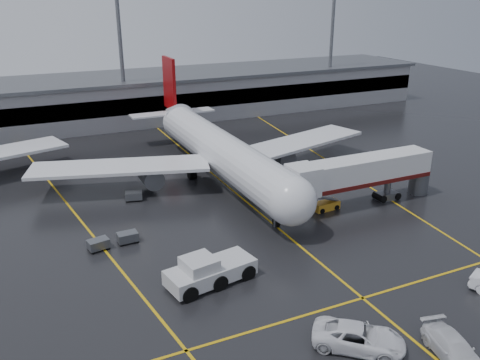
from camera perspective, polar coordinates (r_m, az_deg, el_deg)
name	(u,v)px	position (r m, az deg, el deg)	size (l,w,h in m)	color
ground	(248,203)	(60.41, 0.92, -2.66)	(220.00, 220.00, 0.00)	black
apron_line_centre	(248,203)	(60.40, 0.92, -2.65)	(0.25, 90.00, 0.02)	gold
apron_line_stop	(363,298)	(44.02, 13.80, -12.93)	(60.00, 0.25, 0.02)	gold
apron_line_left	(65,201)	(64.63, -19.33, -2.27)	(0.25, 70.00, 0.02)	gold
apron_line_right	(326,160)	(77.09, 9.78, 2.30)	(0.25, 70.00, 0.02)	gold
terminal	(144,97)	(102.66, -10.93, 9.32)	(122.00, 19.00, 8.60)	gray
light_mast_mid	(121,48)	(94.35, -13.44, 14.41)	(3.00, 1.20, 25.45)	#595B60
light_mast_right	(332,39)	(112.50, 10.41, 15.56)	(3.00, 1.20, 25.45)	#595B60
main_airliner	(217,148)	(67.28, -2.66, 3.62)	(48.80, 45.60, 14.10)	silver
jet_bridge	(362,174)	(60.25, 13.70, 0.68)	(19.90, 3.40, 6.05)	silver
pushback_tractor	(208,272)	(44.28, -3.61, -10.38)	(8.33, 4.61, 2.82)	silver
belt_loader	(326,206)	(59.38, 9.79, -2.88)	(3.26, 1.69, 2.01)	orange
service_van_a	(359,337)	(38.23, 13.37, -17.05)	(3.02, 6.55, 1.82)	white
service_van_b	(454,349)	(39.35, 23.19, -17.27)	(2.31, 5.67, 1.65)	silver
baggage_cart_a	(128,237)	(52.28, -12.69, -6.35)	(2.04, 1.36, 1.12)	#595B60
baggage_cart_b	(98,244)	(51.62, -15.85, -7.03)	(2.22, 1.67, 1.12)	#595B60
baggage_cart_c	(134,196)	(62.33, -12.01, -1.75)	(2.25, 1.73, 1.12)	#595B60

